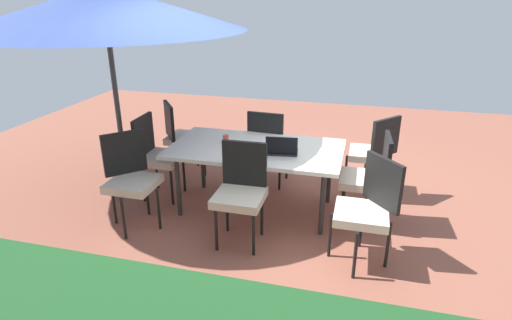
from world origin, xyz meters
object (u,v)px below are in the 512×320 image
object	(u,v)px
laptop	(282,150)
chair_southwest	(374,150)
cup	(226,139)
chair_south	(269,143)
chair_east	(157,153)
chair_west	(370,175)
dining_table	(256,152)
chair_north	(241,189)
chair_southeast	(182,134)
patio_umbrella	(105,8)
chair_northwest	(367,206)
chair_northeast	(131,176)

from	to	relation	value
laptop	chair_southwest	bearing A→B (deg)	-144.47
cup	chair_south	bearing A→B (deg)	-119.61
chair_east	chair_west	size ratio (longest dim) A/B	1.00
chair_east	cup	bearing A→B (deg)	-88.62
chair_south	chair_west	bearing A→B (deg)	154.65
dining_table	chair_north	world-z (taller)	chair_north
chair_south	laptop	bearing A→B (deg)	115.81
chair_south	chair_southeast	size ratio (longest dim) A/B	1.00
dining_table	patio_umbrella	xyz separation A→B (m)	(1.71, -0.12, 1.44)
chair_northwest	chair_northeast	xyz separation A→B (m)	(2.35, -0.05, 0.00)
chair_west	chair_south	bearing A→B (deg)	-122.31
chair_north	cup	bearing A→B (deg)	116.76
patio_umbrella	cup	world-z (taller)	patio_umbrella
chair_east	chair_northeast	xyz separation A→B (m)	(-0.05, 0.66, 0.00)
chair_northwest	chair_northeast	world-z (taller)	same
dining_table	patio_umbrella	distance (m)	2.24
cup	chair_southwest	bearing A→B (deg)	-156.92
chair_south	laptop	xyz separation A→B (m)	(-0.32, 0.79, 0.23)
patio_umbrella	chair_northeast	size ratio (longest dim) A/B	3.13
dining_table	laptop	world-z (taller)	laptop
cup	chair_northeast	bearing A→B (deg)	41.68
laptop	chair_north	bearing A→B (deg)	53.95
chair_south	chair_southeast	distance (m)	1.18
chair_southwest	chair_west	size ratio (longest dim) A/B	1.00
chair_east	chair_southeast	world-z (taller)	same
dining_table	chair_southwest	world-z (taller)	chair_southwest
patio_umbrella	chair_west	world-z (taller)	patio_umbrella
chair_south	chair_southwest	size ratio (longest dim) A/B	1.00
patio_umbrella	chair_east	bearing A→B (deg)	168.60
chair_southwest	cup	xyz separation A→B (m)	(1.60, 0.68, 0.23)
chair_northwest	cup	xyz separation A→B (m)	(1.56, -0.76, 0.23)
chair_south	dining_table	bearing A→B (deg)	94.79
patio_umbrella	chair_northwest	world-z (taller)	patio_umbrella
chair_southwest	laptop	world-z (taller)	chair_southwest
chair_north	chair_east	distance (m)	1.39
chair_northwest	chair_west	size ratio (longest dim) A/B	1.00
patio_umbrella	chair_northeast	xyz separation A→B (m)	(-0.56, 0.77, -1.58)
chair_north	chair_west	size ratio (longest dim) A/B	1.00
dining_table	laptop	distance (m)	0.35
chair_northeast	chair_southeast	distance (m)	1.36
chair_northwest	chair_west	distance (m)	0.69
chair_north	chair_northeast	size ratio (longest dim) A/B	1.00
chair_northeast	chair_southeast	world-z (taller)	same
chair_northeast	chair_southeast	size ratio (longest dim) A/B	1.00
chair_south	chair_west	distance (m)	1.39
patio_umbrella	chair_southeast	world-z (taller)	patio_umbrella
chair_north	chair_southeast	bearing A→B (deg)	130.11
chair_east	chair_northeast	world-z (taller)	same
patio_umbrella	chair_northeast	world-z (taller)	patio_umbrella
patio_umbrella	chair_southeast	size ratio (longest dim) A/B	3.13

